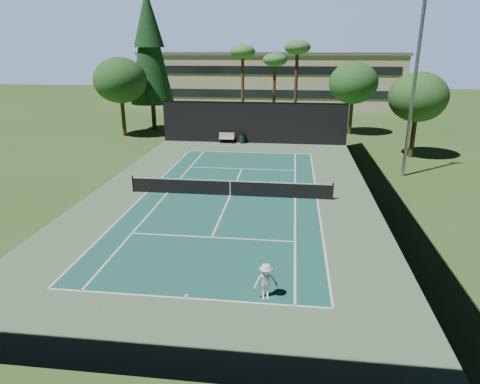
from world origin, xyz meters
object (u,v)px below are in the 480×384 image
object	(u,v)px
trash_bin	(242,139)
tennis_ball_c	(283,175)
tennis_ball_a	(99,308)
park_bench	(227,138)
tennis_ball_b	(193,185)
tennis_net	(230,187)
tennis_ball_d	(183,177)
player	(266,281)

from	to	relation	value
trash_bin	tennis_ball_c	bearing A→B (deg)	-68.14
tennis_ball_a	park_bench	world-z (taller)	park_bench
tennis_ball_b	park_bench	bearing A→B (deg)	89.03
tennis_net	tennis_ball_c	world-z (taller)	tennis_net
tennis_ball_d	tennis_ball_b	bearing A→B (deg)	-58.80
tennis_ball_c	tennis_ball_d	world-z (taller)	tennis_ball_d
tennis_ball_a	tennis_ball_c	xyz separation A→B (m)	(6.16, 17.94, 0.00)
player	tennis_ball_d	distance (m)	16.69
tennis_ball_c	tennis_ball_d	bearing A→B (deg)	-169.38
tennis_ball_c	tennis_ball_d	xyz separation A→B (m)	(-7.22, -1.35, 0.00)
tennis_ball_b	tennis_ball_d	distance (m)	2.19
player	trash_bin	xyz separation A→B (m)	(-4.10, 27.22, -0.24)
tennis_ball_a	tennis_ball_d	size ratio (longest dim) A/B	0.84
tennis_net	player	world-z (taller)	player
player	tennis_ball_b	xyz separation A→B (m)	(-5.88, 13.26, -0.68)
tennis_ball_a	tennis_ball_d	distance (m)	16.62
tennis_ball_d	park_bench	world-z (taller)	park_bench
tennis_net	tennis_ball_d	distance (m)	5.44
tennis_ball_a	park_bench	size ratio (longest dim) A/B	0.04
tennis_ball_a	trash_bin	xyz separation A→B (m)	(1.85, 28.67, 0.45)
tennis_net	park_bench	xyz separation A→B (m)	(-2.63, 15.70, -0.01)
tennis_ball_c	player	bearing A→B (deg)	-90.72
tennis_net	tennis_ball_a	xyz separation A→B (m)	(-2.94, -12.93, -0.53)
tennis_ball_d	park_bench	size ratio (longest dim) A/B	0.05
tennis_ball_a	tennis_ball_c	bearing A→B (deg)	71.05
park_bench	tennis_net	bearing A→B (deg)	-80.49
park_bench	trash_bin	size ratio (longest dim) A/B	1.59
tennis_ball_b	park_bench	size ratio (longest dim) A/B	0.04
park_bench	trash_bin	world-z (taller)	park_bench
tennis_ball_d	trash_bin	world-z (taller)	trash_bin
player	tennis_ball_d	bearing A→B (deg)	99.06
player	park_bench	size ratio (longest dim) A/B	0.95
player	tennis_ball_b	world-z (taller)	player
player	tennis_ball_a	xyz separation A→B (m)	(-5.95, -1.45, -0.68)
player	trash_bin	bearing A→B (deg)	82.75
trash_bin	tennis_ball_b	bearing A→B (deg)	-97.28
tennis_ball_a	tennis_ball_c	world-z (taller)	tennis_ball_c
park_bench	tennis_ball_a	bearing A→B (deg)	-90.61
tennis_ball_b	trash_bin	distance (m)	14.08
tennis_net	player	bearing A→B (deg)	-75.29
tennis_net	tennis_ball_a	distance (m)	13.27
player	tennis_ball_c	size ratio (longest dim) A/B	20.87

